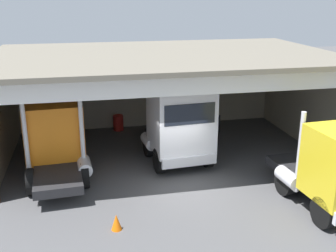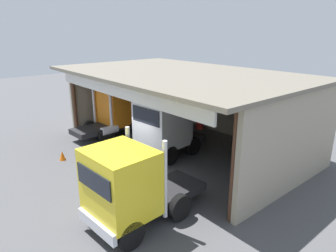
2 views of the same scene
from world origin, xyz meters
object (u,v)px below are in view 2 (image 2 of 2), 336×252
at_px(truck_yellow_right_bay, 129,186).
at_px(tool_cart, 246,145).
at_px(truck_white_left_bay, 164,124).
at_px(oil_drum, 200,123).
at_px(traffic_cone, 62,156).
at_px(truck_orange_center_bay, 115,111).

height_order(truck_yellow_right_bay, tool_cart, truck_yellow_right_bay).
bearing_deg(truck_white_left_bay, tool_cart, -128.62).
bearing_deg(truck_white_left_bay, oil_drum, -72.02).
distance_m(tool_cart, traffic_cone, 11.17).
relative_size(truck_white_left_bay, traffic_cone, 8.00).
xyz_separation_m(truck_white_left_bay, oil_drum, (-2.27, 5.50, -1.55)).
relative_size(oil_drum, traffic_cone, 1.58).
xyz_separation_m(oil_drum, tool_cart, (5.16, -1.23, 0.06)).
bearing_deg(tool_cart, truck_yellow_right_bay, -80.59).
relative_size(truck_orange_center_bay, tool_cart, 5.03).
bearing_deg(truck_white_left_bay, truck_orange_center_bay, -3.51).
relative_size(tool_cart, traffic_cone, 1.79).
height_order(truck_yellow_right_bay, oil_drum, truck_yellow_right_bay).
height_order(truck_orange_center_bay, truck_yellow_right_bay, truck_yellow_right_bay).
height_order(truck_white_left_bay, truck_yellow_right_bay, truck_white_left_bay).
relative_size(truck_white_left_bay, truck_yellow_right_bay, 0.86).
distance_m(truck_orange_center_bay, oil_drum, 6.54).
xyz_separation_m(truck_yellow_right_bay, tool_cart, (-1.60, 9.67, -1.19)).
height_order(truck_white_left_bay, oil_drum, truck_white_left_bay).
bearing_deg(oil_drum, tool_cart, -13.41).
distance_m(truck_white_left_bay, oil_drum, 6.15).
xyz_separation_m(truck_white_left_bay, traffic_cone, (-3.33, -5.01, -1.71)).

